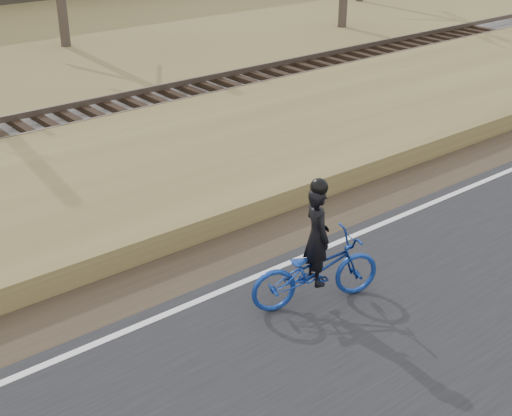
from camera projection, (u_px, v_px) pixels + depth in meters
ground at (298, 270)px, 11.71m from camera, size 120.00×120.00×0.00m
road at (418, 339)px, 9.94m from camera, size 120.00×6.00×0.06m
edge_line at (290, 262)px, 11.82m from camera, size 120.00×0.12×0.01m
shoulder at (252, 243)px, 12.54m from camera, size 120.00×1.60×0.04m
embankment at (161, 180)px, 14.56m from camera, size 120.00×5.00×0.44m
ballast at (77, 132)px, 17.22m from camera, size 120.00×3.00×0.45m
railroad at (75, 120)px, 17.09m from camera, size 120.00×2.40×0.29m
cyclist at (316, 264)px, 10.49m from camera, size 2.16×1.30×2.01m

